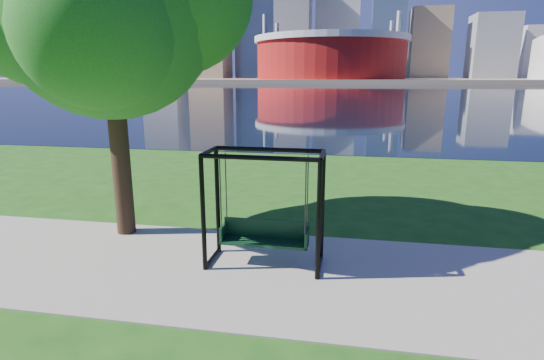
# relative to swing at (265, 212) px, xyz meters

# --- Properties ---
(ground) EXTENTS (900.00, 900.00, 0.00)m
(ground) POSITION_rel_swing_xyz_m (0.22, 0.14, -1.10)
(ground) COLOR #1E5114
(ground) RESTS_ON ground
(path) EXTENTS (120.00, 4.00, 0.03)m
(path) POSITION_rel_swing_xyz_m (0.22, -0.36, -1.08)
(path) COLOR #9E937F
(path) RESTS_ON ground
(river) EXTENTS (900.00, 180.00, 0.02)m
(river) POSITION_rel_swing_xyz_m (0.22, 102.14, -1.09)
(river) COLOR black
(river) RESTS_ON ground
(far_bank) EXTENTS (900.00, 228.00, 2.00)m
(far_bank) POSITION_rel_swing_xyz_m (0.22, 306.14, -0.10)
(far_bank) COLOR #937F60
(far_bank) RESTS_ON ground
(stadium) EXTENTS (83.00, 83.00, 32.00)m
(stadium) POSITION_rel_swing_xyz_m (-9.78, 235.14, 13.13)
(stadium) COLOR maroon
(stadium) RESTS_ON far_bank
(skyline) EXTENTS (392.00, 66.00, 96.50)m
(skyline) POSITION_rel_swing_xyz_m (-4.05, 319.53, 34.79)
(skyline) COLOR gray
(skyline) RESTS_ON far_bank
(swing) EXTENTS (2.22, 0.97, 2.27)m
(swing) POSITION_rel_swing_xyz_m (0.00, 0.00, 0.00)
(swing) COLOR black
(swing) RESTS_ON ground
(park_tree) EXTENTS (5.91, 5.34, 7.34)m
(park_tree) POSITION_rel_swing_xyz_m (-3.60, 1.18, 4.00)
(park_tree) COLOR black
(park_tree) RESTS_ON ground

